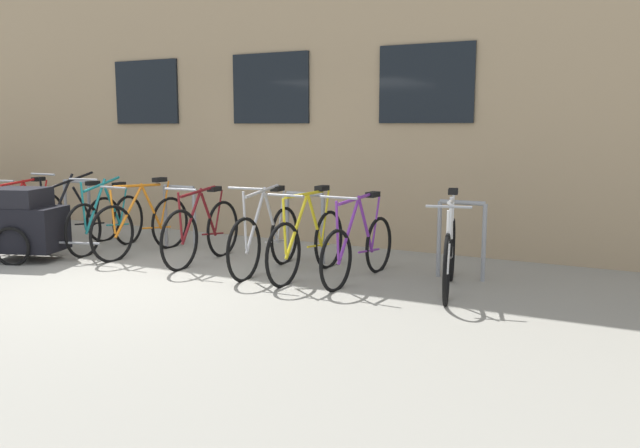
# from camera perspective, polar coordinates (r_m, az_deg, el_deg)

# --- Properties ---
(ground_plane) EXTENTS (42.00, 42.00, 0.00)m
(ground_plane) POSITION_cam_1_polar(r_m,az_deg,el_deg) (7.58, -16.98, -4.87)
(ground_plane) COLOR gray
(storefront_building) EXTENTS (28.00, 7.87, 6.60)m
(storefront_building) POSITION_cam_1_polar(r_m,az_deg,el_deg) (13.50, 4.76, 15.29)
(storefront_building) COLOR tan
(storefront_building) RESTS_ON ground
(bike_rack) EXTENTS (6.56, 0.05, 0.89)m
(bike_rack) POSITION_cam_1_polar(r_m,az_deg,el_deg) (8.75, -7.07, 0.75)
(bike_rack) COLOR gray
(bike_rack) RESTS_ON ground
(bicycle_black) EXTENTS (0.44, 1.77, 1.10)m
(bicycle_black) POSITION_cam_1_polar(r_m,az_deg,el_deg) (9.93, -20.57, 0.29)
(bicycle_black) COLOR black
(bicycle_black) RESTS_ON ground
(bicycle_maroon) EXTENTS (0.44, 1.72, 1.00)m
(bicycle_maroon) POSITION_cam_1_polar(r_m,az_deg,el_deg) (8.36, -10.21, -0.64)
(bicycle_maroon) COLOR black
(bicycle_maroon) RESTS_ON ground
(bicycle_white) EXTENTS (0.55, 1.73, 1.06)m
(bicycle_white) POSITION_cam_1_polar(r_m,az_deg,el_deg) (6.95, 11.23, -2.57)
(bicycle_white) COLOR black
(bicycle_white) RESTS_ON ground
(bicycle_red) EXTENTS (0.50, 1.68, 0.99)m
(bicycle_red) POSITION_cam_1_polar(r_m,az_deg,el_deg) (10.53, -24.24, 0.55)
(bicycle_red) COLOR black
(bicycle_red) RESTS_ON ground
(bicycle_yellow) EXTENTS (0.44, 1.79, 1.03)m
(bicycle_yellow) POSITION_cam_1_polar(r_m,az_deg,el_deg) (7.48, -1.08, -1.62)
(bicycle_yellow) COLOR black
(bicycle_yellow) RESTS_ON ground
(bicycle_silver) EXTENTS (0.44, 1.73, 1.06)m
(bicycle_silver) POSITION_cam_1_polar(r_m,az_deg,el_deg) (7.75, -4.77, -1.26)
(bicycle_silver) COLOR black
(bicycle_silver) RESTS_ON ground
(bicycle_purple) EXTENTS (0.44, 1.72, 1.01)m
(bicycle_purple) POSITION_cam_1_polar(r_m,az_deg,el_deg) (7.29, 3.41, -2.05)
(bicycle_purple) COLOR black
(bicycle_purple) RESTS_ON ground
(bicycle_orange) EXTENTS (0.44, 1.82, 1.03)m
(bicycle_orange) POSITION_cam_1_polar(r_m,az_deg,el_deg) (9.07, -15.19, -0.07)
(bicycle_orange) COLOR black
(bicycle_orange) RESTS_ON ground
(bicycle_teal) EXTENTS (0.44, 1.71, 1.05)m
(bicycle_teal) POSITION_cam_1_polar(r_m,az_deg,el_deg) (9.52, -18.08, 0.16)
(bicycle_teal) COLOR black
(bicycle_teal) RESTS_ON ground
(bike_trailer) EXTENTS (1.48, 0.85, 0.95)m
(bike_trailer) POSITION_cam_1_polar(r_m,az_deg,el_deg) (9.18, -24.35, 0.13)
(bike_trailer) COLOR black
(bike_trailer) RESTS_ON ground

